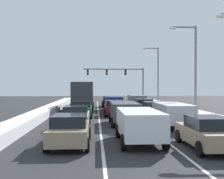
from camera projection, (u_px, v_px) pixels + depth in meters
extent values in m
plane|color=#28282B|center=(119.00, 120.00, 25.18)|extent=(120.00, 120.00, 0.00)
cube|color=silver|center=(132.00, 114.00, 29.83)|extent=(0.14, 50.19, 0.01)
cube|color=silver|center=(99.00, 115.00, 29.64)|extent=(0.14, 50.19, 0.01)
cube|color=white|center=(183.00, 111.00, 30.13)|extent=(1.93, 50.19, 0.62)
cube|color=white|center=(46.00, 111.00, 29.33)|extent=(1.47, 50.19, 0.72)
cube|color=#937F60|center=(207.00, 135.00, 13.55)|extent=(1.82, 4.50, 0.70)
cube|color=black|center=(208.00, 122.00, 13.39)|extent=(1.64, 2.20, 0.55)
cube|color=red|center=(211.00, 142.00, 11.31)|extent=(0.24, 0.08, 0.14)
cylinder|color=black|center=(179.00, 136.00, 15.05)|extent=(0.22, 0.66, 0.66)
cylinder|color=black|center=(212.00, 136.00, 15.15)|extent=(0.22, 0.66, 0.66)
cylinder|color=black|center=(200.00, 149.00, 11.95)|extent=(0.22, 0.66, 0.66)
cube|color=#B7BABF|center=(172.00, 112.00, 20.62)|extent=(1.95, 4.90, 1.25)
cube|color=black|center=(183.00, 112.00, 18.21)|extent=(1.56, 0.06, 0.55)
cube|color=red|center=(170.00, 118.00, 18.18)|extent=(0.20, 0.08, 0.28)
cube|color=red|center=(195.00, 117.00, 18.27)|extent=(0.20, 0.08, 0.28)
cylinder|color=black|center=(154.00, 119.00, 22.27)|extent=(0.25, 0.74, 0.74)
cylinder|color=black|center=(179.00, 119.00, 22.38)|extent=(0.25, 0.74, 0.74)
cylinder|color=black|center=(165.00, 125.00, 18.87)|extent=(0.25, 0.74, 0.74)
cylinder|color=black|center=(194.00, 125.00, 18.98)|extent=(0.25, 0.74, 0.74)
cube|color=#1E5633|center=(153.00, 111.00, 26.33)|extent=(1.82, 4.50, 0.70)
cube|color=black|center=(153.00, 105.00, 26.17)|extent=(1.64, 2.20, 0.55)
cube|color=red|center=(150.00, 112.00, 24.09)|extent=(0.24, 0.08, 0.14)
cube|color=red|center=(167.00, 112.00, 24.17)|extent=(0.24, 0.08, 0.14)
cylinder|color=black|center=(141.00, 113.00, 27.83)|extent=(0.22, 0.66, 0.66)
cylinder|color=black|center=(159.00, 113.00, 27.93)|extent=(0.22, 0.66, 0.66)
cylinder|color=black|center=(146.00, 116.00, 24.73)|extent=(0.22, 0.66, 0.66)
cylinder|color=black|center=(167.00, 116.00, 24.83)|extent=(0.22, 0.66, 0.66)
cube|color=maroon|center=(144.00, 107.00, 31.99)|extent=(1.82, 4.50, 0.70)
cube|color=black|center=(144.00, 101.00, 31.84)|extent=(1.64, 2.20, 0.55)
cube|color=red|center=(141.00, 107.00, 29.76)|extent=(0.24, 0.08, 0.14)
cube|color=red|center=(154.00, 107.00, 29.84)|extent=(0.24, 0.08, 0.14)
cylinder|color=black|center=(134.00, 108.00, 33.50)|extent=(0.22, 0.66, 0.66)
cylinder|color=black|center=(149.00, 108.00, 33.60)|extent=(0.22, 0.66, 0.66)
cylinder|color=black|center=(138.00, 111.00, 30.40)|extent=(0.22, 0.66, 0.66)
cylinder|color=black|center=(155.00, 111.00, 30.50)|extent=(0.22, 0.66, 0.66)
cube|color=slate|center=(137.00, 100.00, 39.16)|extent=(1.95, 4.90, 1.25)
cube|color=black|center=(139.00, 99.00, 36.75)|extent=(1.56, 0.06, 0.55)
cube|color=red|center=(133.00, 102.00, 36.72)|extent=(0.20, 0.08, 0.28)
cube|color=red|center=(146.00, 102.00, 36.81)|extent=(0.20, 0.08, 0.28)
cylinder|color=black|center=(128.00, 104.00, 40.81)|extent=(0.25, 0.74, 0.74)
cylinder|color=black|center=(142.00, 104.00, 40.92)|extent=(0.25, 0.74, 0.74)
cylinder|color=black|center=(131.00, 106.00, 37.42)|extent=(0.25, 0.74, 0.74)
cylinder|color=black|center=(146.00, 106.00, 37.53)|extent=(0.25, 0.74, 0.74)
cube|color=silver|center=(139.00, 123.00, 14.87)|extent=(1.95, 4.90, 1.25)
cube|color=black|center=(148.00, 123.00, 12.47)|extent=(1.56, 0.06, 0.55)
cube|color=red|center=(129.00, 132.00, 12.44)|extent=(0.20, 0.08, 0.28)
cube|color=red|center=(166.00, 132.00, 12.52)|extent=(0.20, 0.08, 0.28)
cylinder|color=black|center=(118.00, 131.00, 16.53)|extent=(0.25, 0.74, 0.74)
cylinder|color=black|center=(151.00, 131.00, 16.63)|extent=(0.25, 0.74, 0.74)
cylinder|color=black|center=(124.00, 142.00, 13.13)|extent=(0.25, 0.74, 0.74)
cylinder|color=black|center=(166.00, 142.00, 13.24)|extent=(0.25, 0.74, 0.74)
cube|color=#38383D|center=(124.00, 111.00, 22.07)|extent=(1.95, 4.90, 1.25)
cube|color=black|center=(128.00, 110.00, 19.66)|extent=(1.56, 0.06, 0.55)
cube|color=red|center=(116.00, 115.00, 19.63)|extent=(0.20, 0.08, 0.28)
cube|color=red|center=(139.00, 115.00, 19.72)|extent=(0.20, 0.08, 0.28)
cylinder|color=black|center=(110.00, 117.00, 23.72)|extent=(0.25, 0.74, 0.74)
cylinder|color=black|center=(134.00, 117.00, 23.83)|extent=(0.25, 0.74, 0.74)
cylinder|color=black|center=(113.00, 122.00, 20.33)|extent=(0.25, 0.74, 0.74)
cylinder|color=black|center=(140.00, 122.00, 20.44)|extent=(0.25, 0.74, 0.74)
cube|color=maroon|center=(114.00, 109.00, 28.98)|extent=(1.82, 4.50, 0.70)
cube|color=black|center=(114.00, 103.00, 28.83)|extent=(1.64, 2.20, 0.55)
cube|color=red|center=(108.00, 110.00, 26.75)|extent=(0.24, 0.08, 0.14)
cube|color=red|center=(123.00, 110.00, 26.83)|extent=(0.24, 0.08, 0.14)
cylinder|color=black|center=(105.00, 111.00, 30.48)|extent=(0.22, 0.66, 0.66)
cylinder|color=black|center=(121.00, 111.00, 30.59)|extent=(0.22, 0.66, 0.66)
cylinder|color=black|center=(106.00, 114.00, 27.39)|extent=(0.22, 0.66, 0.66)
cylinder|color=black|center=(124.00, 113.00, 27.49)|extent=(0.22, 0.66, 0.66)
cube|color=navy|center=(113.00, 102.00, 34.86)|extent=(1.95, 4.90, 1.25)
cube|color=black|center=(115.00, 100.00, 32.45)|extent=(1.56, 0.06, 0.55)
cube|color=red|center=(108.00, 104.00, 32.42)|extent=(0.20, 0.08, 0.28)
cube|color=red|center=(122.00, 104.00, 32.51)|extent=(0.20, 0.08, 0.28)
cylinder|color=black|center=(105.00, 106.00, 36.51)|extent=(0.25, 0.74, 0.74)
cylinder|color=black|center=(120.00, 106.00, 36.62)|extent=(0.25, 0.74, 0.74)
cylinder|color=black|center=(106.00, 108.00, 33.11)|extent=(0.25, 0.74, 0.74)
cylinder|color=black|center=(123.00, 108.00, 33.22)|extent=(0.25, 0.74, 0.74)
cube|color=black|center=(109.00, 102.00, 41.11)|extent=(1.82, 4.50, 0.70)
cube|color=black|center=(109.00, 98.00, 40.95)|extent=(1.64, 2.20, 0.55)
cube|color=red|center=(105.00, 102.00, 38.87)|extent=(0.24, 0.08, 0.14)
cube|color=red|center=(115.00, 102.00, 38.95)|extent=(0.24, 0.08, 0.14)
cylinder|color=black|center=(102.00, 104.00, 42.61)|extent=(0.22, 0.66, 0.66)
cylinder|color=black|center=(115.00, 104.00, 42.71)|extent=(0.22, 0.66, 0.66)
cylinder|color=black|center=(103.00, 105.00, 39.51)|extent=(0.22, 0.66, 0.66)
cylinder|color=black|center=(116.00, 105.00, 39.61)|extent=(0.22, 0.66, 0.66)
cube|color=#937F60|center=(70.00, 132.00, 14.34)|extent=(1.82, 4.50, 0.70)
cube|color=black|center=(70.00, 120.00, 14.18)|extent=(1.64, 2.20, 0.55)
cube|color=red|center=(48.00, 138.00, 12.10)|extent=(0.24, 0.08, 0.14)
cube|color=red|center=(82.00, 138.00, 12.18)|extent=(0.24, 0.08, 0.14)
cylinder|color=black|center=(56.00, 134.00, 15.84)|extent=(0.22, 0.66, 0.66)
cylinder|color=black|center=(89.00, 133.00, 15.94)|extent=(0.22, 0.66, 0.66)
cylinder|color=black|center=(46.00, 145.00, 12.74)|extent=(0.22, 0.66, 0.66)
cylinder|color=black|center=(87.00, 145.00, 12.85)|extent=(0.22, 0.66, 0.66)
cube|color=#B7BABF|center=(76.00, 118.00, 20.67)|extent=(1.82, 4.50, 0.70)
cube|color=black|center=(76.00, 110.00, 20.51)|extent=(1.64, 2.20, 0.55)
cube|color=red|center=(63.00, 120.00, 18.43)|extent=(0.24, 0.08, 0.14)
cube|color=red|center=(85.00, 120.00, 18.51)|extent=(0.24, 0.08, 0.14)
cylinder|color=black|center=(66.00, 120.00, 22.17)|extent=(0.22, 0.66, 0.66)
cylinder|color=black|center=(89.00, 120.00, 22.27)|extent=(0.22, 0.66, 0.66)
cylinder|color=black|center=(61.00, 125.00, 19.07)|extent=(0.22, 0.66, 0.66)
cylinder|color=black|center=(88.00, 125.00, 19.18)|extent=(0.22, 0.66, 0.66)
cube|color=#1E5633|center=(82.00, 110.00, 27.38)|extent=(1.82, 4.50, 0.70)
cube|color=black|center=(82.00, 104.00, 27.22)|extent=(1.64, 2.20, 0.55)
cube|color=red|center=(73.00, 111.00, 25.14)|extent=(0.24, 0.08, 0.14)
cube|color=red|center=(89.00, 111.00, 25.22)|extent=(0.24, 0.08, 0.14)
cylinder|color=black|center=(74.00, 112.00, 28.88)|extent=(0.22, 0.66, 0.66)
cylinder|color=black|center=(92.00, 112.00, 28.98)|extent=(0.22, 0.66, 0.66)
cylinder|color=black|center=(71.00, 115.00, 25.79)|extent=(0.22, 0.66, 0.66)
cylinder|color=black|center=(91.00, 115.00, 25.89)|extent=(0.22, 0.66, 0.66)
cube|color=maroon|center=(84.00, 97.00, 36.86)|extent=(2.35, 2.20, 2.00)
cube|color=#333338|center=(83.00, 94.00, 33.26)|extent=(2.35, 5.00, 2.60)
cylinder|color=black|center=(75.00, 105.00, 37.11)|extent=(0.28, 0.92, 0.92)
cylinder|color=black|center=(93.00, 105.00, 37.24)|extent=(0.28, 0.92, 0.92)
cylinder|color=black|center=(72.00, 109.00, 31.72)|extent=(0.28, 0.92, 0.92)
cylinder|color=black|center=(92.00, 108.00, 31.85)|extent=(0.28, 0.92, 0.92)
cube|color=slate|center=(85.00, 102.00, 42.44)|extent=(1.82, 4.50, 0.70)
cube|color=black|center=(85.00, 98.00, 42.29)|extent=(1.64, 2.20, 0.55)
cube|color=red|center=(80.00, 102.00, 40.21)|extent=(0.24, 0.08, 0.14)
cube|color=red|center=(90.00, 102.00, 40.28)|extent=(0.24, 0.08, 0.14)
cylinder|color=black|center=(80.00, 103.00, 43.94)|extent=(0.22, 0.66, 0.66)
cylinder|color=black|center=(92.00, 103.00, 44.04)|extent=(0.22, 0.66, 0.66)
cylinder|color=black|center=(79.00, 104.00, 40.85)|extent=(0.22, 0.66, 0.66)
cylinder|color=black|center=(91.00, 104.00, 40.95)|extent=(0.22, 0.66, 0.66)
cylinder|color=slate|center=(143.00, 85.00, 52.85)|extent=(0.28, 0.28, 6.20)
cube|color=slate|center=(113.00, 69.00, 52.51)|extent=(10.80, 0.20, 0.20)
cube|color=black|center=(125.00, 72.00, 52.64)|extent=(0.34, 0.34, 0.95)
sphere|color=#4C0A0A|center=(126.00, 71.00, 52.45)|extent=(0.22, 0.22, 0.22)
sphere|color=#F2AD14|center=(126.00, 72.00, 52.45)|extent=(0.22, 0.22, 0.22)
sphere|color=#0C3819|center=(126.00, 74.00, 52.45)|extent=(0.22, 0.22, 0.22)
cube|color=black|center=(107.00, 72.00, 52.44)|extent=(0.34, 0.34, 0.95)
sphere|color=#4C0A0A|center=(107.00, 71.00, 52.25)|extent=(0.22, 0.22, 0.22)
sphere|color=#F2AD14|center=(107.00, 72.00, 52.26)|extent=(0.22, 0.22, 0.22)
sphere|color=#0C3819|center=(107.00, 74.00, 52.26)|extent=(0.22, 0.22, 0.22)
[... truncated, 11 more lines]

